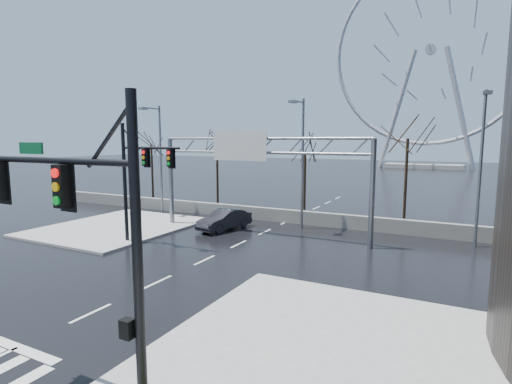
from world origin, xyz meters
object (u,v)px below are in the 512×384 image
Objects in this scene: signal_mast_far at (137,172)px; signal_mast_near at (92,226)px; sign_gantry at (254,164)px; ferris_wheel at (430,58)px; car at (224,220)px.

signal_mast_near is at bearing -49.74° from signal_mast_far.
signal_mast_far is (-11.01, 13.00, -0.04)m from signal_mast_near.
signal_mast_near reaches higher than sign_gantry.
sign_gantry is 82.91m from ferris_wheel.
signal_mast_far is 8.14m from sign_gantry.
signal_mast_near is 17.03m from signal_mast_far.
signal_mast_far is 0.16× the size of ferris_wheel.
ferris_wheel is (5.38, 80.04, 20.95)m from sign_gantry.
ferris_wheel is at bearing 96.63° from car.
signal_mast_far is at bearing -132.47° from sign_gantry.
signal_mast_near is 0.16× the size of ferris_wheel.
sign_gantry reaches higher than car.
sign_gantry is (-5.52, 19.00, 0.31)m from signal_mast_near.
car is (2.72, 6.35, -4.06)m from signal_mast_far.
ferris_wheel is at bearing 86.16° from sign_gantry.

